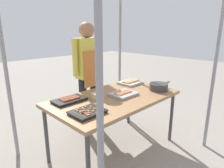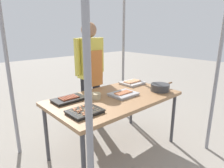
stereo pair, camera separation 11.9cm
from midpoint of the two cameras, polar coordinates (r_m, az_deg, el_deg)
ground_plane at (r=2.76m, az=2.04°, el=-18.53°), size 18.00×18.00×0.00m
stall_table at (r=2.44m, az=2.19°, el=-4.83°), size 1.60×0.90×0.75m
tray_grilled_sausages at (r=2.46m, az=4.71°, el=-2.91°), size 0.33×0.26×0.05m
tray_meat_skewers at (r=1.96m, az=-6.18°, el=-7.95°), size 0.32×0.25×0.04m
tray_pork_links at (r=2.32m, az=-10.91°, el=-4.31°), size 0.38×0.22×0.05m
tray_spring_rolls at (r=3.00m, az=7.05°, el=0.40°), size 0.32×0.28×0.05m
cooking_wok at (r=2.73m, az=14.99°, el=-0.90°), size 0.41×0.25×0.09m
condiment_bowl at (r=2.34m, az=-3.26°, el=-3.48°), size 0.12×0.12×0.07m
vendor_woman at (r=3.02m, az=-5.22°, el=4.70°), size 0.52×0.23×1.66m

